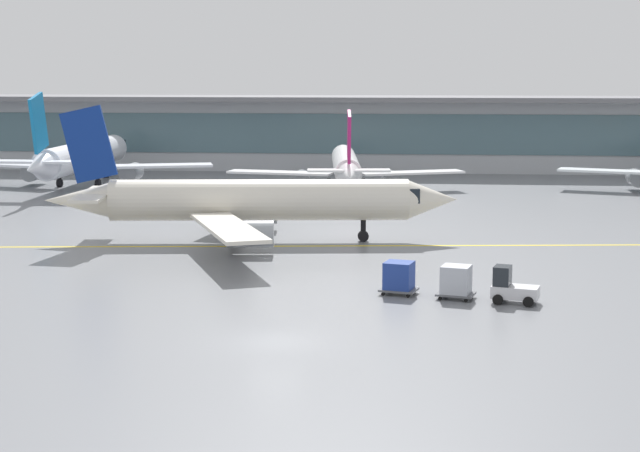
{
  "coord_description": "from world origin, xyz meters",
  "views": [
    {
      "loc": [
        6.71,
        -47.37,
        13.18
      ],
      "look_at": [
        0.54,
        17.5,
        3.0
      ],
      "focal_mm": 56.84,
      "sensor_mm": 36.0,
      "label": 1
    }
  ],
  "objects_px": {
    "taxiing_regional_jet": "(254,201)",
    "baggage_tug": "(511,288)",
    "gate_airplane_2": "(346,165)",
    "gate_airplane_1": "(82,157)",
    "cargo_dolly_lead": "(456,281)",
    "cargo_dolly_trailing": "(399,277)"
  },
  "relations": [
    {
      "from": "gate_airplane_1",
      "to": "cargo_dolly_trailing",
      "type": "bearing_deg",
      "value": -145.11
    },
    {
      "from": "taxiing_regional_jet",
      "to": "cargo_dolly_lead",
      "type": "distance_m",
      "value": 23.38
    },
    {
      "from": "gate_airplane_1",
      "to": "gate_airplane_2",
      "type": "distance_m",
      "value": 30.05
    },
    {
      "from": "gate_airplane_1",
      "to": "taxiing_regional_jet",
      "type": "xyz_separation_m",
      "value": [
        25.33,
        -35.34,
        -0.11
      ]
    },
    {
      "from": "taxiing_regional_jet",
      "to": "baggage_tug",
      "type": "relative_size",
      "value": 11.03
    },
    {
      "from": "gate_airplane_1",
      "to": "gate_airplane_2",
      "type": "relative_size",
      "value": 1.18
    },
    {
      "from": "baggage_tug",
      "to": "cargo_dolly_lead",
      "type": "distance_m",
      "value": 3.19
    },
    {
      "from": "gate_airplane_2",
      "to": "baggage_tug",
      "type": "relative_size",
      "value": 9.68
    },
    {
      "from": "gate_airplane_2",
      "to": "taxiing_regional_jet",
      "type": "xyz_separation_m",
      "value": [
        -4.66,
        -33.53,
        0.39
      ]
    },
    {
      "from": "taxiing_regional_jet",
      "to": "gate_airplane_2",
      "type": "bearing_deg",
      "value": 75.56
    },
    {
      "from": "cargo_dolly_lead",
      "to": "cargo_dolly_trailing",
      "type": "height_order",
      "value": "same"
    },
    {
      "from": "baggage_tug",
      "to": "cargo_dolly_trailing",
      "type": "bearing_deg",
      "value": 180.0
    },
    {
      "from": "gate_airplane_2",
      "to": "taxiing_regional_jet",
      "type": "distance_m",
      "value": 33.86
    },
    {
      "from": "cargo_dolly_lead",
      "to": "gate_airplane_1",
      "type": "bearing_deg",
      "value": 141.24
    },
    {
      "from": "baggage_tug",
      "to": "gate_airplane_2",
      "type": "bearing_deg",
      "value": 118.44
    },
    {
      "from": "baggage_tug",
      "to": "cargo_dolly_trailing",
      "type": "xyz_separation_m",
      "value": [
        -6.39,
        1.64,
        0.16
      ]
    },
    {
      "from": "gate_airplane_2",
      "to": "cargo_dolly_lead",
      "type": "distance_m",
      "value": 52.62
    },
    {
      "from": "cargo_dolly_lead",
      "to": "gate_airplane_2",
      "type": "bearing_deg",
      "value": 115.39
    },
    {
      "from": "gate_airplane_1",
      "to": "baggage_tug",
      "type": "bearing_deg",
      "value": -141.55
    },
    {
      "from": "baggage_tug",
      "to": "cargo_dolly_lead",
      "type": "bearing_deg",
      "value": 180.0
    },
    {
      "from": "taxiing_regional_jet",
      "to": "baggage_tug",
      "type": "xyz_separation_m",
      "value": [
        17.73,
        -18.9,
        -2.25
      ]
    },
    {
      "from": "gate_airplane_2",
      "to": "baggage_tug",
      "type": "height_order",
      "value": "gate_airplane_2"
    }
  ]
}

